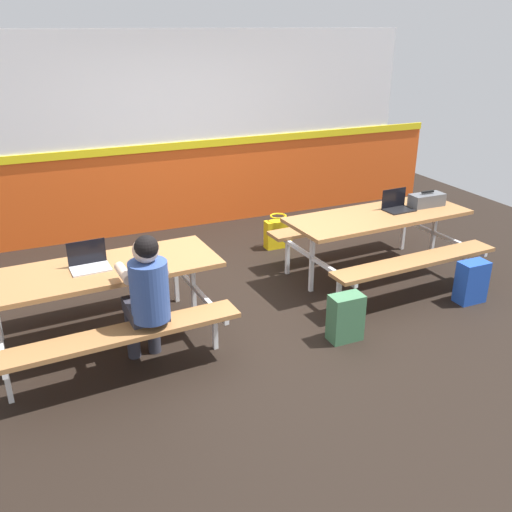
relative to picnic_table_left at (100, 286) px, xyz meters
The scene contains 11 objects.
ground_plane 1.63m from the picnic_table_left, ahead, with size 10.00×10.00×0.02m, color black.
accent_backdrop 3.23m from the picnic_table_left, 61.37° to the left, with size 8.00×0.14×2.60m.
picnic_table_left is the anchor object (origin of this frame).
picnic_table_right 3.03m from the picnic_table_left, ahead, with size 2.07×1.65×0.74m.
student_nearer 0.63m from the picnic_table_left, 62.19° to the right, with size 0.38×0.53×1.21m.
laptop_silver 0.22m from the picnic_table_left, 152.04° to the left, with size 0.33×0.24×0.22m.
laptop_dark 3.32m from the picnic_table_left, ahead, with size 0.33×0.24×0.22m.
toolbox_grey 3.71m from the picnic_table_left, ahead, with size 0.40×0.18×0.18m.
backpack_dark 3.64m from the picnic_table_left, 10.40° to the right, with size 0.30×0.22×0.44m.
tote_bag_bright 2.87m from the picnic_table_left, 31.69° to the left, with size 0.34×0.21×0.43m.
satchel_spare 2.17m from the picnic_table_left, 21.32° to the right, with size 0.30×0.22×0.44m.
Camera 1 is at (-2.01, -4.61, 2.64)m, focal length 39.01 mm.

